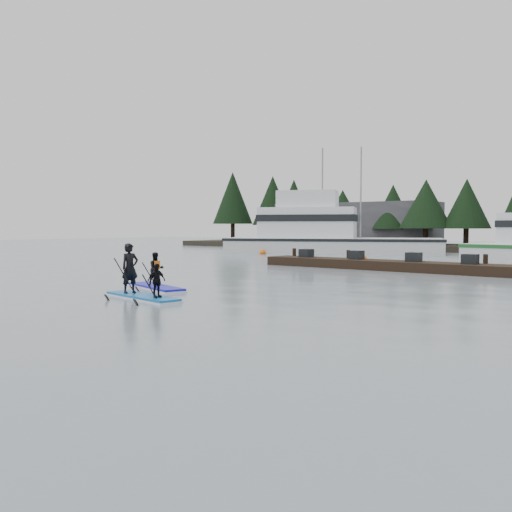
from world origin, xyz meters
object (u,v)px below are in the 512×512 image
Objects in this scene: floating_dock at (388,265)px; paddleboard_solo at (156,278)px; fishing_boat_large at (326,244)px; paddleboard_duo at (139,281)px.

floating_dock is 4.38× the size of paddleboard_solo.
fishing_boat_large reaches higher than paddleboard_solo.
paddleboard_solo is 2.89m from paddleboard_duo.
fishing_boat_large is 19.30m from floating_dock.
paddleboard_duo is at bearing -34.87° from paddleboard_solo.
fishing_boat_large is 30.51m from paddleboard_solo.
paddleboard_solo is (-3.37, -14.30, 0.18)m from floating_dock.
fishing_boat_large is 5.41× the size of paddleboard_duo.
fishing_boat_large reaches higher than paddleboard_duo.
paddleboard_duo is at bearing -92.28° from floating_dock.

